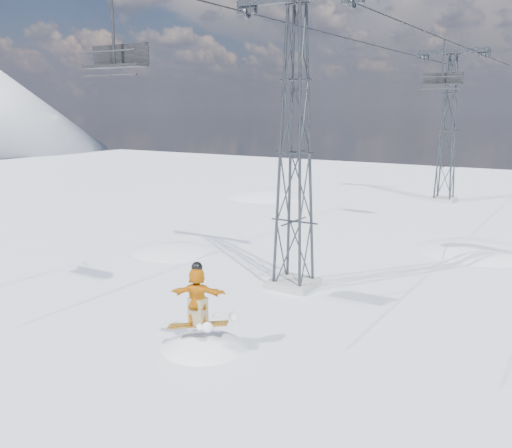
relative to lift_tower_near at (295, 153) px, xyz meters
The scene contains 8 objects.
ground 9.72m from the lift_tower_near, 95.71° to the right, with size 120.00×120.00×0.00m, color white.
snow_terrain 20.81m from the lift_tower_near, 112.81° to the left, with size 39.00×37.00×22.00m.
lift_tower_near is the anchor object (origin of this frame).
lift_tower_far 25.00m from the lift_tower_near, 90.00° to the left, with size 5.20×1.80×11.43m.
haul_cables 12.70m from the lift_tower_near, 90.00° to the left, with size 4.46×51.00×0.06m.
snowboarder_jump 9.79m from the lift_tower_near, 86.08° to the right, with size 4.40×4.40×6.74m.
lift_chair_near 8.17m from the lift_tower_near, 106.99° to the right, with size 2.21×0.64×2.75m.
lift_chair_mid 13.86m from the lift_tower_near, 80.61° to the left, with size 2.18×0.63×2.70m.
Camera 1 is at (11.14, -11.86, 7.26)m, focal length 40.00 mm.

